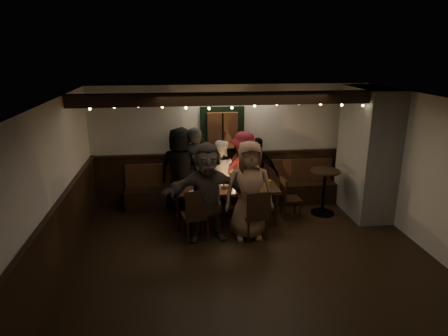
{
  "coord_description": "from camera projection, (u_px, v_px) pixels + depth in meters",
  "views": [
    {
      "loc": [
        -1.18,
        -5.9,
        3.36
      ],
      "look_at": [
        -0.26,
        1.6,
        1.05
      ],
      "focal_mm": 32.0,
      "sensor_mm": 36.0,
      "label": 1
    }
  ],
  "objects": [
    {
      "name": "chair_near_right",
      "position": [
        256.0,
        213.0,
        7.07
      ],
      "size": [
        0.49,
        0.49,
        0.94
      ],
      "color": "black",
      "rests_on": "ground"
    },
    {
      "name": "person_g",
      "position": [
        249.0,
        191.0,
        7.1
      ],
      "size": [
        0.89,
        0.58,
        1.8
      ],
      "primitive_type": "imported",
      "rotation": [
        0.0,
        0.0,
        -0.01
      ],
      "color": "#916A4C",
      "rests_on": "ground"
    },
    {
      "name": "person_c",
      "position": [
        220.0,
        174.0,
        8.49
      ],
      "size": [
        0.85,
        0.73,
        1.5
      ],
      "primitive_type": "imported",
      "rotation": [
        0.0,
        0.0,
        2.88
      ],
      "color": "silver",
      "rests_on": "ground"
    },
    {
      "name": "person_f",
      "position": [
        207.0,
        192.0,
        7.02
      ],
      "size": [
        1.7,
        0.63,
        1.8
      ],
      "primitive_type": "imported",
      "rotation": [
        0.0,
        0.0,
        0.06
      ],
      "color": "#413631",
      "rests_on": "ground"
    },
    {
      "name": "room",
      "position": [
        292.0,
        167.0,
        7.88
      ],
      "size": [
        6.02,
        5.01,
        2.62
      ],
      "color": "black",
      "rests_on": "ground"
    },
    {
      "name": "high_top",
      "position": [
        324.0,
        186.0,
        8.21
      ],
      "size": [
        0.59,
        0.59,
        0.95
      ],
      "color": "black",
      "rests_on": "ground"
    },
    {
      "name": "person_a",
      "position": [
        180.0,
        170.0,
        8.28
      ],
      "size": [
        1.01,
        0.81,
        1.8
      ],
      "primitive_type": "imported",
      "rotation": [
        0.0,
        0.0,
        2.83
      ],
      "color": "black",
      "rests_on": "ground"
    },
    {
      "name": "person_e",
      "position": [
        257.0,
        173.0,
        8.52
      ],
      "size": [
        0.98,
        0.72,
        1.54
      ],
      "primitive_type": "imported",
      "rotation": [
        0.0,
        0.0,
        2.71
      ],
      "color": "black",
      "rests_on": "ground"
    },
    {
      "name": "person_d",
      "position": [
        244.0,
        170.0,
        8.49
      ],
      "size": [
        1.14,
        0.72,
        1.67
      ],
      "primitive_type": "imported",
      "rotation": [
        0.0,
        0.0,
        3.04
      ],
      "color": "#541218",
      "rests_on": "ground"
    },
    {
      "name": "dining_table",
      "position": [
        225.0,
        190.0,
        7.82
      ],
      "size": [
        2.04,
        0.88,
        0.89
      ],
      "color": "black",
      "rests_on": "ground"
    },
    {
      "name": "person_b",
      "position": [
        195.0,
        169.0,
        8.36
      ],
      "size": [
        0.72,
        0.54,
        1.8
      ],
      "primitive_type": "imported",
      "rotation": [
        0.0,
        0.0,
        2.97
      ],
      "color": "#242427",
      "rests_on": "ground"
    },
    {
      "name": "chair_end",
      "position": [
        287.0,
        195.0,
        8.08
      ],
      "size": [
        0.39,
        0.39,
        0.83
      ],
      "color": "black",
      "rests_on": "ground"
    },
    {
      "name": "chair_near_left",
      "position": [
        196.0,
        212.0,
        7.03
      ],
      "size": [
        0.53,
        0.53,
        0.99
      ],
      "color": "black",
      "rests_on": "ground"
    }
  ]
}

